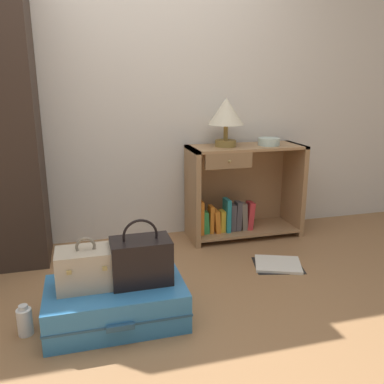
{
  "coord_description": "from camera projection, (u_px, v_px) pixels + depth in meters",
  "views": [
    {
      "loc": [
        -0.34,
        -1.83,
        1.29
      ],
      "look_at": [
        0.37,
        0.77,
        0.55
      ],
      "focal_mm": 37.99,
      "sensor_mm": 36.0,
      "label": 1
    }
  ],
  "objects": [
    {
      "name": "handbag",
      "position": [
        141.0,
        260.0,
        2.2
      ],
      "size": [
        0.32,
        0.2,
        0.36
      ],
      "color": "black",
      "rests_on": "suitcase_large"
    },
    {
      "name": "suitcase_large",
      "position": [
        116.0,
        303.0,
        2.23
      ],
      "size": [
        0.75,
        0.48,
        0.22
      ],
      "color": "teal",
      "rests_on": "ground_plane"
    },
    {
      "name": "back_wall",
      "position": [
        122.0,
        79.0,
        3.18
      ],
      "size": [
        6.4,
        0.1,
        2.6
      ],
      "primitive_type": "cube",
      "color": "silver",
      "rests_on": "ground_plane"
    },
    {
      "name": "table_lamp",
      "position": [
        226.0,
        114.0,
        3.21
      ],
      "size": [
        0.29,
        0.29,
        0.38
      ],
      "color": "olive",
      "rests_on": "bookshelf"
    },
    {
      "name": "bottle",
      "position": [
        25.0,
        321.0,
        2.12
      ],
      "size": [
        0.08,
        0.08,
        0.17
      ],
      "color": "white",
      "rests_on": "ground_plane"
    },
    {
      "name": "bookshelf",
      "position": [
        240.0,
        193.0,
        3.43
      ],
      "size": [
        0.95,
        0.39,
        0.78
      ],
      "color": "#A37A51",
      "rests_on": "ground_plane"
    },
    {
      "name": "ground_plane",
      "position": [
        163.0,
        335.0,
        2.13
      ],
      "size": [
        9.0,
        9.0,
        0.0
      ],
      "primitive_type": "plane",
      "color": "#9E7047"
    },
    {
      "name": "bowl",
      "position": [
        269.0,
        142.0,
        3.32
      ],
      "size": [
        0.18,
        0.18,
        0.06
      ],
      "primitive_type": "cylinder",
      "color": "silver",
      "rests_on": "bookshelf"
    },
    {
      "name": "train_case",
      "position": [
        87.0,
        268.0,
        2.16
      ],
      "size": [
        0.32,
        0.21,
        0.28
      ],
      "color": "#B7A88E",
      "rests_on": "suitcase_large"
    },
    {
      "name": "open_book_on_floor",
      "position": [
        278.0,
        264.0,
        2.93
      ],
      "size": [
        0.4,
        0.37,
        0.02
      ],
      "color": "white",
      "rests_on": "ground_plane"
    }
  ]
}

